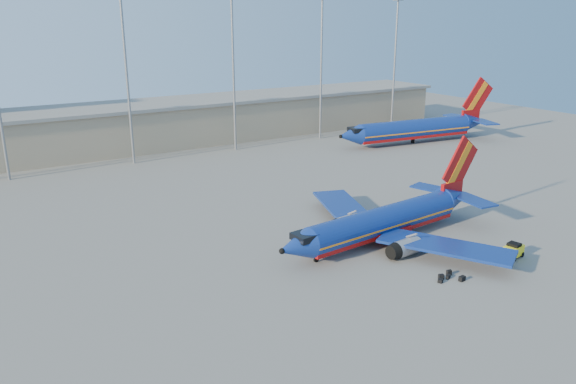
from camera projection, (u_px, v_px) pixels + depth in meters
name	position (u px, v px, depth m)	size (l,w,h in m)	color
ground	(301.00, 242.00, 64.10)	(220.00, 220.00, 0.00)	slate
terminal_building	(187.00, 121.00, 114.84)	(122.00, 16.00, 8.50)	gray
light_mast_row	(182.00, 59.00, 98.65)	(101.60, 1.60, 28.65)	gray
aircraft_main	(387.00, 221.00, 64.24)	(31.24, 29.95, 10.58)	navy
aircraft_second	(417.00, 129.00, 113.93)	(37.24, 14.43, 12.63)	navy
baggage_tug	(513.00, 250.00, 59.70)	(2.52, 1.77, 1.66)	yellow
luggage_pile	(450.00, 277.00, 54.92)	(2.69, 2.04, 0.52)	black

